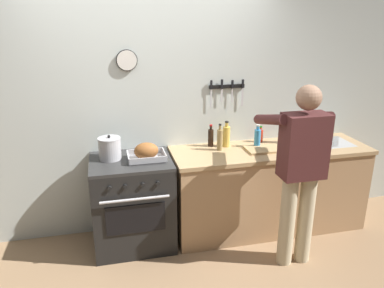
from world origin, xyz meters
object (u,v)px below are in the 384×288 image
object	(u,v)px
roasting_pan	(146,152)
bottle_soy_sauce	(211,137)
bottle_wine_red	(287,130)
bottle_hot_sauce	(260,135)
bottle_cooking_oil	(226,136)
bottle_dish_soap	(257,138)
stock_pot	(110,148)
stove	(133,203)
person_cook	(301,166)
cutting_board	(264,149)
bottle_vinegar	(220,139)

from	to	relation	value
roasting_pan	bottle_soy_sauce	xyz separation A→B (m)	(0.69, 0.23, 0.02)
bottle_wine_red	bottle_hot_sauce	xyz separation A→B (m)	(-0.25, 0.09, -0.07)
bottle_cooking_oil	bottle_dish_soap	bearing A→B (deg)	-16.47
bottle_wine_red	bottle_soy_sauce	xyz separation A→B (m)	(-0.81, 0.08, -0.04)
stock_pot	bottle_soy_sauce	size ratio (longest dim) A/B	1.03
stove	roasting_pan	xyz separation A→B (m)	(0.15, -0.03, 0.52)
bottle_soy_sauce	bottle_hot_sauce	size ratio (longest dim) A/B	1.33
stove	bottle_soy_sauce	world-z (taller)	bottle_soy_sauce
stove	person_cook	size ratio (longest dim) A/B	0.54
bottle_dish_soap	roasting_pan	bearing A→B (deg)	-174.98
cutting_board	bottle_cooking_oil	size ratio (longest dim) A/B	1.34
bottle_wine_red	bottle_cooking_oil	distance (m)	0.66
stock_pot	bottle_dish_soap	bearing A→B (deg)	0.05
bottle_wine_red	bottle_dish_soap	xyz separation A→B (m)	(-0.35, -0.05, -0.04)
stock_pot	cutting_board	distance (m)	1.51
stove	bottle_vinegar	bearing A→B (deg)	4.45
cutting_board	bottle_soy_sauce	xyz separation A→B (m)	(-0.49, 0.24, 0.09)
roasting_pan	stock_pot	xyz separation A→B (m)	(-0.33, 0.10, 0.03)
stock_pot	bottle_soy_sauce	xyz separation A→B (m)	(1.02, 0.13, -0.01)
roasting_pan	bottle_vinegar	distance (m)	0.75
stove	roasting_pan	distance (m)	0.54
bottle_vinegar	bottle_dish_soap	distance (m)	0.40
stove	stock_pot	world-z (taller)	stock_pot
bottle_hot_sauce	stove	bearing A→B (deg)	-171.16
stock_pot	bottle_hot_sauce	distance (m)	1.58
person_cook	bottle_dish_soap	bearing A→B (deg)	21.48
person_cook	bottle_hot_sauce	distance (m)	0.83
person_cook	bottle_wine_red	distance (m)	0.78
bottle_cooking_oil	bottle_wine_red	bearing A→B (deg)	-3.13
stove	cutting_board	distance (m)	1.40
bottle_vinegar	stove	bearing A→B (deg)	-175.55
bottle_cooking_oil	cutting_board	bearing A→B (deg)	-30.23
cutting_board	bottle_dish_soap	size ratio (longest dim) A/B	1.51
stove	bottle_soy_sauce	size ratio (longest dim) A/B	3.90
bottle_vinegar	bottle_cooking_oil	bearing A→B (deg)	42.90
roasting_pan	bottle_wine_red	bearing A→B (deg)	5.90
cutting_board	bottle_soy_sauce	size ratio (longest dim) A/B	1.56
stock_pot	bottle_soy_sauce	distance (m)	1.03
person_cook	bottle_dish_soap	size ratio (longest dim) A/B	6.97
cutting_board	bottle_vinegar	world-z (taller)	bottle_vinegar
bottle_wine_red	person_cook	bearing A→B (deg)	-107.53
bottle_wine_red	bottle_vinegar	bearing A→B (deg)	-175.74
person_cook	bottle_wine_red	bearing A→B (deg)	-5.93
roasting_pan	bottle_soy_sauce	distance (m)	0.73
cutting_board	bottle_wine_red	world-z (taller)	bottle_wine_red
bottle_vinegar	bottle_hot_sauce	xyz separation A→B (m)	(0.50, 0.15, -0.04)
stove	bottle_vinegar	xyz separation A→B (m)	(0.89, 0.07, 0.56)
bottle_hot_sauce	person_cook	bearing A→B (deg)	-88.46
roasting_pan	bottle_wine_red	world-z (taller)	bottle_wine_red
stove	bottle_hot_sauce	bearing A→B (deg)	8.84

